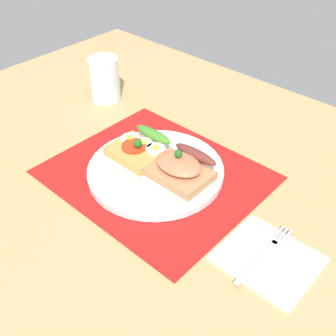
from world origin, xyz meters
The scene contains 8 objects.
ground_plane centered at (0.00, 0.00, -1.60)cm, with size 120.00×90.00×3.20cm, color tan.
placemat centered at (0.00, 0.00, 0.15)cm, with size 36.33×30.68×0.30cm, color #A41816.
plate centered at (0.00, 0.00, 1.00)cm, with size 24.46×24.46×1.40cm, color white.
sandwich_egg_tomato centered at (-4.89, 1.09, 3.12)cm, with size 9.74×9.12×3.99cm.
sandwich_salmon centered at (4.70, 1.49, 3.44)cm, with size 10.65×9.33×4.96cm.
napkin centered at (25.40, -3.07, 0.30)cm, with size 13.45×11.87×0.60cm, color white.
fork centered at (24.70, -2.82, 0.76)cm, with size 1.62×13.87×0.32cm.
drinking_glass centered at (-28.02, 12.66, 4.94)cm, with size 6.76×6.76×9.88cm, color silver.
Camera 1 is at (41.02, -41.78, 48.04)cm, focal length 44.66 mm.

